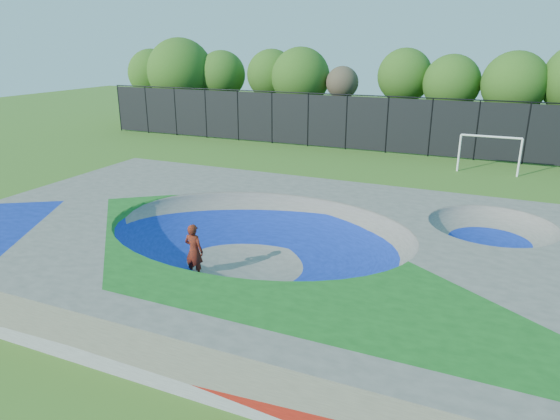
# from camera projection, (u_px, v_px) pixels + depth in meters

# --- Properties ---
(ground) EXTENTS (120.00, 120.00, 0.00)m
(ground) POSITION_uv_depth(u_px,v_px,m) (259.00, 265.00, 17.85)
(ground) COLOR #37631B
(ground) RESTS_ON ground
(skate_deck) EXTENTS (22.00, 14.00, 1.50)m
(skate_deck) POSITION_uv_depth(u_px,v_px,m) (258.00, 246.00, 17.61)
(skate_deck) COLOR gray
(skate_deck) RESTS_ON ground
(skater) EXTENTS (0.71, 0.49, 1.90)m
(skater) POSITION_uv_depth(u_px,v_px,m) (194.00, 251.00, 16.68)
(skater) COLOR #B82E0E
(skater) RESTS_ON ground
(skateboard) EXTENTS (0.80, 0.34, 0.05)m
(skateboard) POSITION_uv_depth(u_px,v_px,m) (196.00, 276.00, 16.97)
(skateboard) COLOR black
(skateboard) RESTS_ON ground
(soccer_goal) EXTENTS (3.52, 0.12, 2.32)m
(soccer_goal) POSITION_uv_depth(u_px,v_px,m) (490.00, 147.00, 29.80)
(soccer_goal) COLOR white
(soccer_goal) RESTS_ON ground
(fence) EXTENTS (48.09, 0.09, 4.04)m
(fence) POSITION_uv_depth(u_px,v_px,m) (387.00, 124.00, 35.43)
(fence) COLOR black
(fence) RESTS_ON ground
(treeline) EXTENTS (52.67, 7.62, 8.44)m
(treeline) POSITION_uv_depth(u_px,v_px,m) (399.00, 77.00, 38.88)
(treeline) COLOR #4D3B26
(treeline) RESTS_ON ground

